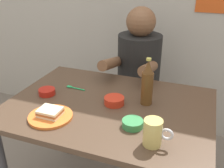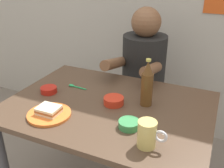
{
  "view_description": "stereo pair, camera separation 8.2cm",
  "coord_description": "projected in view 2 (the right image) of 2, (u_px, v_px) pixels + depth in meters",
  "views": [
    {
      "loc": [
        0.44,
        -1.14,
        1.44
      ],
      "look_at": [
        0.0,
        0.05,
        0.84
      ],
      "focal_mm": 41.41,
      "sensor_mm": 36.0,
      "label": 1
    },
    {
      "loc": [
        0.52,
        -1.11,
        1.44
      ],
      "look_at": [
        0.0,
        0.05,
        0.84
      ],
      "focal_mm": 41.41,
      "sensor_mm": 36.0,
      "label": 2
    }
  ],
  "objects": [
    {
      "name": "spoon",
      "position": [
        74.0,
        86.0,
        1.6
      ],
      "size": [
        0.13,
        0.03,
        0.01
      ],
      "color": "#26A559",
      "rests_on": "dining_table"
    },
    {
      "name": "sauce_bowl_chili",
      "position": [
        114.0,
        100.0,
        1.4
      ],
      "size": [
        0.11,
        0.11,
        0.04
      ],
      "color": "red",
      "rests_on": "dining_table"
    },
    {
      "name": "sambal_bowl_red",
      "position": [
        49.0,
        90.0,
        1.53
      ],
      "size": [
        0.1,
        0.1,
        0.03
      ],
      "color": "#B21E14",
      "rests_on": "dining_table"
    },
    {
      "name": "beer_bottle",
      "position": [
        147.0,
        85.0,
        1.35
      ],
      "size": [
        0.06,
        0.06,
        0.26
      ],
      "color": "#593819",
      "rests_on": "dining_table"
    },
    {
      "name": "dip_bowl_green",
      "position": [
        129.0,
        124.0,
        1.2
      ],
      "size": [
        0.1,
        0.1,
        0.03
      ],
      "color": "#388C4C",
      "rests_on": "dining_table"
    },
    {
      "name": "plate_orange",
      "position": [
        49.0,
        114.0,
        1.3
      ],
      "size": [
        0.22,
        0.22,
        0.01
      ],
      "primitive_type": "cylinder",
      "color": "orange",
      "rests_on": "dining_table"
    },
    {
      "name": "sandwich",
      "position": [
        49.0,
        110.0,
        1.29
      ],
      "size": [
        0.11,
        0.09,
        0.04
      ],
      "color": "beige",
      "rests_on": "plate_orange"
    },
    {
      "name": "person_seated",
      "position": [
        143.0,
        63.0,
        1.91
      ],
      "size": [
        0.33,
        0.56,
        0.72
      ],
      "color": "black",
      "rests_on": "stool"
    },
    {
      "name": "stool",
      "position": [
        141.0,
        111.0,
        2.1
      ],
      "size": [
        0.34,
        0.34,
        0.45
      ],
      "color": "#4C4C51",
      "rests_on": "ground"
    },
    {
      "name": "beer_mug",
      "position": [
        147.0,
        134.0,
        1.06
      ],
      "size": [
        0.13,
        0.08,
        0.12
      ],
      "color": "#D1BC66",
      "rests_on": "dining_table"
    },
    {
      "name": "dining_table",
      "position": [
        108.0,
        119.0,
        1.45
      ],
      "size": [
        1.1,
        0.8,
        0.74
      ],
      "color": "#4C3828",
      "rests_on": "ground"
    }
  ]
}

